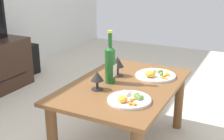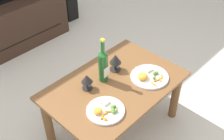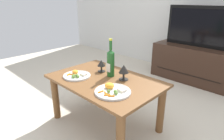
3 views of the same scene
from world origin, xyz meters
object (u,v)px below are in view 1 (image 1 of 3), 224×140
wine_bottle (110,63)px  dinner_plate_right (155,75)px  floor_speaker (30,59)px  dining_table (124,97)px  dinner_plate_left (129,99)px  goblet_right (118,63)px  goblet_left (97,77)px

wine_bottle → dinner_plate_right: 0.38m
floor_speaker → dinner_plate_right: bearing=-108.8°
dining_table → floor_speaker: size_ratio=2.77×
dinner_plate_left → wine_bottle: bearing=47.3°
dining_table → goblet_right: bearing=41.3°
dinner_plate_left → floor_speaker: bearing=57.1°
goblet_right → dinner_plate_left: (-0.38, -0.26, -0.09)m
wine_bottle → goblet_right: bearing=6.4°
wine_bottle → goblet_left: bearing=173.6°
floor_speaker → goblet_left: 2.05m
goblet_right → dinner_plate_right: bearing=-67.6°
wine_bottle → dinner_plate_left: wine_bottle is taller
floor_speaker → goblet_right: size_ratio=2.58×
goblet_left → dining_table: bearing=-34.1°
dining_table → wine_bottle: size_ratio=2.84×
floor_speaker → dinner_plate_left: bearing=-120.3°
wine_bottle → dinner_plate_left: size_ratio=1.39×
wine_bottle → goblet_left: (-0.15, 0.02, -0.06)m
goblet_left → dinner_plate_left: size_ratio=0.47×
floor_speaker → goblet_left: goblet_left is taller
floor_speaker → dining_table: bearing=-116.6°
goblet_left → dinner_plate_right: goblet_left is taller
goblet_left → wine_bottle: bearing=-6.4°
dining_table → goblet_left: bearing=145.9°
goblet_left → goblet_right: (0.31, -0.00, 0.01)m
floor_speaker → dinner_plate_left: dinner_plate_left is taller
dining_table → goblet_left: (-0.17, 0.12, 0.18)m
floor_speaker → dinner_plate_right: size_ratio=1.27×
floor_speaker → wine_bottle: size_ratio=1.03×
dining_table → dinner_plate_left: 0.31m
goblet_left → goblet_right: 0.31m
goblet_left → dinner_plate_right: bearing=-32.1°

